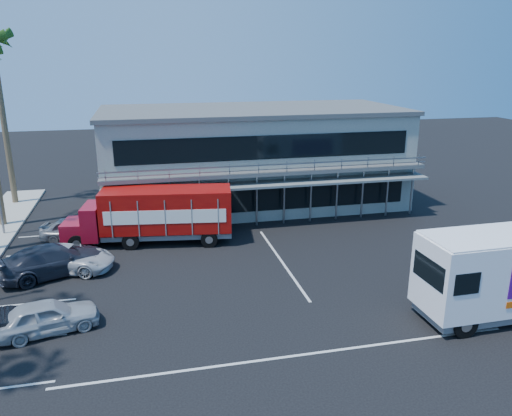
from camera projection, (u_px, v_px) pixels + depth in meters
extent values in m
plane|color=black|center=(259.00, 288.00, 24.75)|extent=(120.00, 120.00, 0.00)
cube|color=gray|center=(252.00, 158.00, 38.34)|extent=(22.00, 10.00, 7.00)
cube|color=#515454|center=(252.00, 110.00, 37.27)|extent=(22.40, 10.40, 0.30)
cube|color=#515454|center=(271.00, 173.00, 33.09)|extent=(22.00, 1.20, 0.25)
cube|color=gray|center=(273.00, 167.00, 32.44)|extent=(22.00, 0.08, 0.90)
cube|color=slate|center=(272.00, 184.00, 33.02)|extent=(22.00, 1.80, 0.15)
cube|color=black|center=(268.00, 199.00, 34.22)|extent=(20.00, 0.06, 1.60)
cube|color=black|center=(269.00, 147.00, 33.17)|extent=(20.00, 0.06, 1.60)
cylinder|color=brown|center=(5.00, 126.00, 37.01)|extent=(0.44, 0.44, 12.00)
cube|color=maroon|center=(76.00, 230.00, 30.10)|extent=(1.64, 2.34, 1.16)
cube|color=maroon|center=(93.00, 221.00, 30.03)|extent=(1.29, 2.53, 2.03)
cube|color=black|center=(92.00, 212.00, 29.86)|extent=(0.33, 2.04, 0.68)
cube|color=#A30F0A|center=(167.00, 209.00, 30.21)|extent=(7.99, 3.47, 2.51)
cube|color=slate|center=(168.00, 233.00, 30.65)|extent=(7.94, 3.11, 0.29)
cube|color=white|center=(165.00, 217.00, 29.08)|extent=(7.05, 1.02, 0.82)
cube|color=white|center=(169.00, 205.00, 31.40)|extent=(7.05, 1.02, 0.82)
cylinder|color=black|center=(77.00, 243.00, 29.25)|extent=(1.03, 0.42, 1.00)
cylinder|color=black|center=(86.00, 231.00, 31.27)|extent=(1.03, 0.42, 1.00)
cylinder|color=black|center=(131.00, 242.00, 29.50)|extent=(1.03, 0.42, 1.00)
cylinder|color=black|center=(136.00, 230.00, 31.52)|extent=(1.03, 0.42, 1.00)
cylinder|color=black|center=(209.00, 239.00, 29.88)|extent=(1.03, 0.42, 1.00)
cylinder|color=black|center=(209.00, 228.00, 31.90)|extent=(1.03, 0.42, 1.00)
cube|color=white|center=(509.00, 269.00, 21.57)|extent=(7.96, 2.83, 3.17)
cube|color=slate|center=(503.00, 305.00, 22.08)|extent=(7.64, 2.56, 0.40)
cube|color=black|center=(429.00, 271.00, 20.57)|extent=(0.09, 2.23, 1.08)
cube|color=#4C0D7B|center=(506.00, 251.00, 22.98)|extent=(4.07, 0.09, 1.70)
cylinder|color=black|center=(465.00, 325.00, 20.30)|extent=(1.09, 0.30, 1.09)
cylinder|color=black|center=(432.00, 298.00, 22.53)|extent=(1.09, 0.30, 1.09)
imported|color=#AAADB1|center=(47.00, 316.00, 20.65)|extent=(4.41, 2.62, 1.41)
imported|color=silver|center=(67.00, 258.00, 26.62)|extent=(5.40, 3.69, 1.37)
imported|color=#272A35|center=(54.00, 260.00, 26.08)|extent=(6.03, 4.35, 1.62)
imported|color=gray|center=(77.00, 230.00, 30.85)|extent=(4.63, 2.77, 1.48)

